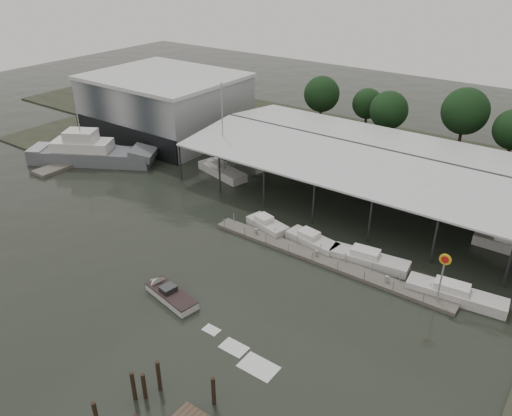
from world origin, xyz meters
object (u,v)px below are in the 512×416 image
Objects in this scene: white_sailboat at (222,171)px; speedboat_underway at (168,293)px; grey_trawler at (92,153)px; shell_fuel_sign at (443,269)px.

white_sailboat is 0.80× the size of speedboat_underway.
speedboat_underway is at bearing -46.78° from white_sailboat.
grey_trawler is 20.93m from white_sailboat.
shell_fuel_sign is 25.74m from speedboat_underway.
shell_fuel_sign is at bearing -32.96° from grey_trawler.
white_sailboat is at bearing -6.72° from grey_trawler.
white_sailboat is (19.26, 8.14, -0.92)m from grey_trawler.
grey_trawler is 1.10× the size of speedboat_underway.
grey_trawler is at bearing -16.73° from speedboat_underway.
white_sailboat is (-35.46, 11.33, -3.26)m from shell_fuel_sign.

